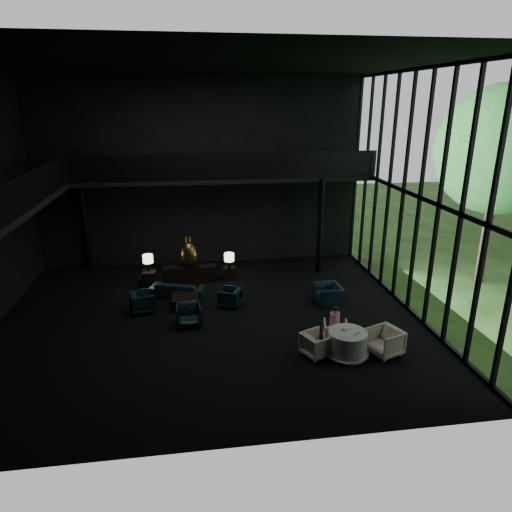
{
  "coord_description": "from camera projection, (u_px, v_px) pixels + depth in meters",
  "views": [
    {
      "loc": [
        -0.48,
        -13.83,
        6.99
      ],
      "look_at": [
        1.59,
        0.5,
        2.05
      ],
      "focal_mm": 32.0,
      "sensor_mm": 36.0,
      "label": 1
    }
  ],
  "objects": [
    {
      "name": "side_table_right",
      "position": [
        229.0,
        273.0,
        18.8
      ],
      "size": [
        0.47,
        0.47,
        0.52
      ],
      "primitive_type": "cube",
      "color": "black",
      "rests_on": "floor"
    },
    {
      "name": "cereal_bowl",
      "position": [
        344.0,
        329.0,
        13.08
      ],
      "size": [
        0.16,
        0.16,
        0.08
      ],
      "primitive_type": "ellipsoid",
      "color": "white",
      "rests_on": "dining_table"
    },
    {
      "name": "dining_chair_west",
      "position": [
        317.0,
        343.0,
        13.09
      ],
      "size": [
        0.95,
        0.98,
        0.78
      ],
      "primitive_type": "imported",
      "rotation": [
        0.0,
        0.0,
        2.0
      ],
      "color": "#C9B299",
      "rests_on": "floor"
    },
    {
      "name": "side_table_left",
      "position": [
        149.0,
        278.0,
        18.12
      ],
      "size": [
        0.54,
        0.54,
        0.6
      ],
      "primitive_type": "cube",
      "color": "black",
      "rests_on": "floor"
    },
    {
      "name": "dining_table",
      "position": [
        347.0,
        345.0,
        13.11
      ],
      "size": [
        1.26,
        1.26,
        0.75
      ],
      "color": "white",
      "rests_on": "floor"
    },
    {
      "name": "sofa",
      "position": [
        178.0,
        287.0,
        17.05
      ],
      "size": [
        2.02,
        1.14,
        0.76
      ],
      "primitive_type": "imported",
      "rotation": [
        0.0,
        0.0,
        2.82
      ],
      "color": "black",
      "rests_on": "floor"
    },
    {
      "name": "column_nw",
      "position": [
        85.0,
        225.0,
        19.3
      ],
      "size": [
        0.24,
        0.24,
        4.0
      ],
      "primitive_type": "cylinder",
      "color": "black",
      "rests_on": "floor"
    },
    {
      "name": "plate_a",
      "position": [
        344.0,
        336.0,
        12.76
      ],
      "size": [
        0.27,
        0.27,
        0.02
      ],
      "primitive_type": "cylinder",
      "rotation": [
        0.0,
        0.0,
        -0.04
      ],
      "color": "white",
      "rests_on": "dining_table"
    },
    {
      "name": "window_armchair",
      "position": [
        328.0,
        292.0,
        16.57
      ],
      "size": [
        0.65,
        0.96,
        0.82
      ],
      "primitive_type": "imported",
      "rotation": [
        0.0,
        0.0,
        -1.52
      ],
      "color": "#1D3545",
      "rests_on": "floor"
    },
    {
      "name": "table_lamp_right",
      "position": [
        229.0,
        258.0,
        18.36
      ],
      "size": [
        0.4,
        0.4,
        0.66
      ],
      "color": "black",
      "rests_on": "side_table_right"
    },
    {
      "name": "saucer",
      "position": [
        355.0,
        332.0,
        12.94
      ],
      "size": [
        0.19,
        0.19,
        0.01
      ],
      "primitive_type": "cylinder",
      "rotation": [
        0.0,
        0.0,
        -0.18
      ],
      "color": "white",
      "rests_on": "dining_table"
    },
    {
      "name": "plate_b",
      "position": [
        350.0,
        328.0,
        13.19
      ],
      "size": [
        0.28,
        0.28,
        0.01
      ],
      "primitive_type": "cylinder",
      "rotation": [
        0.0,
        0.0,
        -0.35
      ],
      "color": "white",
      "rests_on": "dining_table"
    },
    {
      "name": "dining_chair_north",
      "position": [
        335.0,
        332.0,
        13.85
      ],
      "size": [
        0.78,
        0.75,
        0.68
      ],
      "primitive_type": "imported",
      "rotation": [
        0.0,
        0.0,
        2.92
      ],
      "color": "tan",
      "rests_on": "floor"
    },
    {
      "name": "bronze_urn",
      "position": [
        189.0,
        254.0,
        18.17
      ],
      "size": [
        0.68,
        0.68,
        1.26
      ],
      "color": "#A3672A",
      "rests_on": "console"
    },
    {
      "name": "ceiling",
      "position": [
        202.0,
        62.0,
        12.7
      ],
      "size": [
        14.0,
        12.0,
        0.02
      ],
      "primitive_type": "cube",
      "color": "black",
      "rests_on": "ground"
    },
    {
      "name": "child",
      "position": [
        335.0,
        316.0,
        13.89
      ],
      "size": [
        0.3,
        0.3,
        0.64
      ],
      "rotation": [
        0.0,
        0.0,
        3.14
      ],
      "color": "pink",
      "rests_on": "dining_chair_north"
    },
    {
      "name": "cream_pot",
      "position": [
        355.0,
        335.0,
        12.75
      ],
      "size": [
        0.07,
        0.07,
        0.06
      ],
      "primitive_type": "cylinder",
      "rotation": [
        0.0,
        0.0,
        0.26
      ],
      "color": "#99999E",
      "rests_on": "dining_table"
    },
    {
      "name": "lounge_armchair_south",
      "position": [
        189.0,
        314.0,
        14.85
      ],
      "size": [
        0.83,
        0.78,
        0.82
      ],
      "primitive_type": "imported",
      "rotation": [
        0.0,
        0.0,
        0.05
      ],
      "color": "#0C3339",
      "rests_on": "floor"
    },
    {
      "name": "dining_chair_east",
      "position": [
        385.0,
        339.0,
        13.14
      ],
      "size": [
        1.14,
        1.18,
        0.95
      ],
      "primitive_type": "imported",
      "rotation": [
        0.0,
        0.0,
        -1.2
      ],
      "color": "#C5A892",
      "rests_on": "floor"
    },
    {
      "name": "coffee_table",
      "position": [
        185.0,
        301.0,
        16.28
      ],
      "size": [
        0.98,
        0.98,
        0.42
      ],
      "primitive_type": "cube",
      "rotation": [
        0.0,
        0.0,
        0.04
      ],
      "color": "black",
      "rests_on": "floor"
    },
    {
      "name": "lounge_armchair_east",
      "position": [
        230.0,
        297.0,
        16.28
      ],
      "size": [
        0.84,
        0.86,
        0.69
      ],
      "primitive_type": "imported",
      "rotation": [
        0.0,
        0.0,
        -1.98
      ],
      "color": "#102232",
      "rests_on": "floor"
    },
    {
      "name": "tree_near",
      "position": [
        500.0,
        151.0,
        16.95
      ],
      "size": [
        4.8,
        4.8,
        7.65
      ],
      "color": "#382D23",
      "rests_on": "garden_ground"
    },
    {
      "name": "coffee_cup",
      "position": [
        359.0,
        332.0,
        12.89
      ],
      "size": [
        0.11,
        0.11,
        0.06
      ],
      "primitive_type": "cylinder",
      "rotation": [
        0.0,
        0.0,
        0.27
      ],
      "color": "white",
      "rests_on": "saucer"
    },
    {
      "name": "table_lamp_left",
      "position": [
        148.0,
        259.0,
        17.9
      ],
      "size": [
        0.4,
        0.4,
        0.67
      ],
      "color": "black",
      "rests_on": "side_table_left"
    },
    {
      "name": "railing_left",
      "position": [
        32.0,
        188.0,
        13.12
      ],
      "size": [
        0.06,
        12.0,
        1.0
      ],
      "primitive_type": "cube",
      "color": "black",
      "rests_on": "mezzanine_left"
    },
    {
      "name": "column_ne",
      "position": [
        320.0,
        227.0,
        19.03
      ],
      "size": [
        0.24,
        0.24,
        4.0
      ],
      "primitive_type": "cylinder",
      "color": "black",
      "rests_on": "floor"
    },
    {
      "name": "wall_back",
      "position": [
        201.0,
        174.0,
        19.61
      ],
      "size": [
        14.0,
        0.04,
        8.0
      ],
      "primitive_type": "cube",
      "color": "black",
      "rests_on": "ground"
    },
    {
      "name": "mezzanine_back",
      "position": [
        226.0,
        177.0,
        18.81
      ],
      "size": [
        12.0,
        2.0,
        0.25
      ],
      "primitive_type": "cube",
      "color": "black",
      "rests_on": "wall_back"
    },
    {
      "name": "railing_back",
      "position": [
        228.0,
        166.0,
        17.68
      ],
      "size": [
        12.0,
        0.06,
        1.0
      ],
      "primitive_type": "cube",
      "color": "black",
      "rests_on": "mezzanine_back"
    },
    {
      "name": "lounge_armchair_west",
      "position": [
        142.0,
        301.0,
        15.83
      ],
      "size": [
        0.9,
        0.94,
        0.79
      ],
      "primitive_type": "imported",
      "rotation": [
        0.0,
        0.0,
        1.84
      ],
      "color": "#1B3244",
      "rests_on": "floor"
    },
    {
      "name": "curtain_wall",
      "position": [
        420.0,
        197.0,
        14.93
      ],
      "size": [
        0.2,
        12.0,
        8.0
      ],
      "primitive_type": null,
      "color": "black",
      "rests_on": "ground"
    },
    {
      "name": "wall_front",
      "position": [
        221.0,
        273.0,
        8.37
      ],
      "size": [
        14.0,
        0.04,
        8.0
      ],
      "primitive_type": "cube",
      "color": "black",
      "rests_on": "ground"
    },
    {
      "name": "floor",
      "position": [
        211.0,
        321.0,
        15.28
      ],
      "size": [
        14.0,
        12.0,
        0.02
      ],
      "primitive_type": "cube",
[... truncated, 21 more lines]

